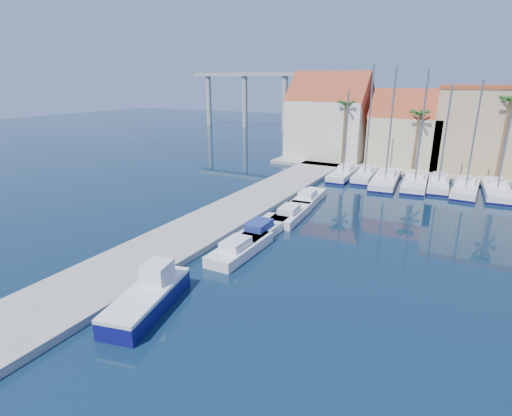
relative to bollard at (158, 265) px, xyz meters
The scene contains 23 objects.
ground 7.07m from the bollard, 20.03° to the right, with size 260.00×260.00×0.00m, color black.
quay_west 11.36m from the bollard, 102.21° to the left, with size 6.00×77.00×0.50m, color gray.
shore_north 48.52m from the bollard, 69.99° to the left, with size 54.00×16.00×0.50m, color gray.
bollard is the anchor object (origin of this frame).
fishing_boat 4.09m from the bollard, 55.41° to the right, with size 3.69×7.03×2.34m.
motorboat_west_0 6.40m from the bollard, 61.40° to the left, with size 2.22×6.79×1.40m.
motorboat_west_1 10.29m from the bollard, 74.67° to the left, with size 2.40×7.14×1.40m.
motorboat_west_2 15.29m from the bollard, 77.99° to the left, with size 2.62×6.90×1.40m.
motorboat_west_3 21.05m from the bollard, 82.76° to the left, with size 2.61×6.78×1.40m.
sailboat_0 33.94m from the bollard, 85.50° to the left, with size 2.70×9.33×11.31m.
sailboat_1 34.78m from the bollard, 81.06° to the left, with size 2.73×8.62×14.40m.
sailboat_2 34.15m from the bollard, 75.91° to the left, with size 3.75×11.07×14.17m.
sailboat_3 35.60m from the bollard, 70.67° to the left, with size 3.45×10.48×13.72m.
sailboat_4 36.90m from the bollard, 67.03° to the left, with size 2.93×8.93×12.14m.
sailboat_5 37.66m from the bollard, 62.41° to the left, with size 2.95×9.89×12.74m.
sailboat_6 39.75m from the bollard, 58.85° to the left, with size 3.25×10.21×11.83m.
building_0 45.09m from the bollard, 94.36° to the left, with size 12.30×9.00×13.50m.
building_1 45.64m from the bollard, 79.08° to the left, with size 10.30×8.00×11.00m.
building_2 49.93m from the bollard, 66.74° to the left, with size 14.20×10.20×11.50m.
palm_0 40.46m from the bollard, 89.13° to the left, with size 2.60×2.60×10.15m.
palm_1 41.64m from the bollard, 75.01° to the left, with size 2.60×2.60×9.15m.
palm_2 45.58m from the bollard, 62.51° to the left, with size 2.60×2.60×11.15m.
viaduct 86.48m from the bollard, 112.19° to the left, with size 48.00×2.20×14.45m.
Camera 1 is at (10.89, -15.83, 12.67)m, focal length 28.00 mm.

